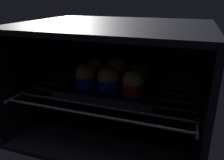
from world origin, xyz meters
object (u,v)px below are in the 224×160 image
at_px(muffin_row1_col2, 138,76).
at_px(baking_tray, 112,88).
at_px(muffin_row0_col0, 85,77).
at_px(muffin_row0_col1, 108,80).
at_px(muffin_row1_col1, 115,71).
at_px(muffin_row0_col2, 133,83).
at_px(muffin_row1_col0, 96,70).

bearing_deg(muffin_row1_col2, baking_tray, -154.26).
xyz_separation_m(muffin_row0_col0, muffin_row0_col1, (0.08, 0.00, -0.00)).
bearing_deg(muffin_row1_col2, muffin_row0_col0, -154.92).
distance_m(muffin_row0_col1, muffin_row1_col1, 0.07).
bearing_deg(muffin_row0_col1, muffin_row1_col2, 42.82).
xyz_separation_m(muffin_row0_col1, muffin_row0_col2, (0.08, -0.00, 0.00)).
bearing_deg(baking_tray, muffin_row1_col0, 153.06).
xyz_separation_m(baking_tray, muffin_row1_col0, (-0.07, 0.04, 0.04)).
bearing_deg(baking_tray, muffin_row0_col2, -25.40).
distance_m(muffin_row0_col2, muffin_row1_col1, 0.11).
relative_size(baking_tray, muffin_row0_col2, 3.96).
bearing_deg(muffin_row0_col2, muffin_row1_col2, 91.55).
bearing_deg(muffin_row0_col1, muffin_row1_col0, 135.09).
relative_size(muffin_row0_col0, muffin_row0_col1, 1.03).
height_order(muffin_row0_col0, muffin_row1_col0, muffin_row1_col0).
height_order(muffin_row0_col1, muffin_row0_col2, same).
xyz_separation_m(baking_tray, muffin_row1_col2, (0.08, 0.04, 0.04)).
relative_size(baking_tray, muffin_row1_col2, 3.96).
height_order(baking_tray, muffin_row0_col1, muffin_row0_col1).
relative_size(baking_tray, muffin_row0_col1, 4.00).
xyz_separation_m(muffin_row0_col0, muffin_row1_col2, (0.16, 0.07, -0.00)).
height_order(baking_tray, muffin_row1_col0, muffin_row1_col0).
bearing_deg(baking_tray, muffin_row0_col0, -155.59).
bearing_deg(muffin_row1_col2, muffin_row1_col1, 179.57).
relative_size(muffin_row0_col2, muffin_row1_col0, 0.97).
height_order(muffin_row0_col0, muffin_row1_col1, muffin_row1_col1).
relative_size(baking_tray, muffin_row0_col0, 3.90).
xyz_separation_m(muffin_row0_col2, muffin_row1_col1, (-0.08, 0.08, 0.00)).
bearing_deg(muffin_row0_col2, baking_tray, 154.60).
bearing_deg(muffin_row0_col0, muffin_row1_col0, 86.69).
height_order(muffin_row0_col2, muffin_row1_col0, muffin_row1_col0).
distance_m(muffin_row0_col0, muffin_row1_col2, 0.17).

